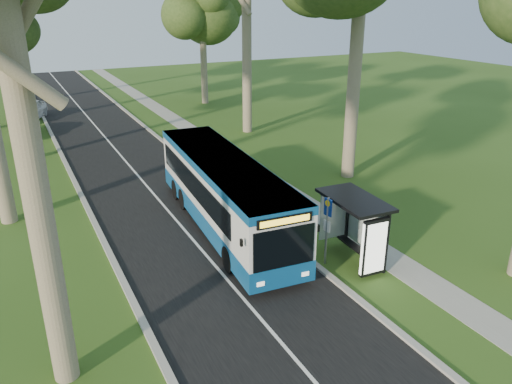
{
  "coord_description": "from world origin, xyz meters",
  "views": [
    {
      "loc": [
        -9.82,
        -16.23,
        9.84
      ],
      "look_at": [
        -0.32,
        2.48,
        1.6
      ],
      "focal_mm": 35.0,
      "sensor_mm": 36.0,
      "label": 1
    }
  ],
  "objects_px": {
    "bus": "(224,194)",
    "bus_shelter": "(364,221)",
    "litter_bin": "(262,203)",
    "bus_stop_sign": "(327,224)",
    "car_white": "(29,110)",
    "car_silver": "(28,127)"
  },
  "relations": [
    {
      "from": "litter_bin",
      "to": "car_silver",
      "type": "relative_size",
      "value": 0.25
    },
    {
      "from": "litter_bin",
      "to": "car_silver",
      "type": "bearing_deg",
      "value": 113.3
    },
    {
      "from": "bus_shelter",
      "to": "litter_bin",
      "type": "xyz_separation_m",
      "value": [
        -1.13,
        6.22,
        -1.36
      ]
    },
    {
      "from": "car_white",
      "to": "litter_bin",
      "type": "bearing_deg",
      "value": -50.98
    },
    {
      "from": "bus",
      "to": "car_silver",
      "type": "height_order",
      "value": "bus"
    },
    {
      "from": "bus_stop_sign",
      "to": "litter_bin",
      "type": "xyz_separation_m",
      "value": [
        0.05,
        5.53,
        -1.2
      ]
    },
    {
      "from": "bus",
      "to": "bus_shelter",
      "type": "xyz_separation_m",
      "value": [
        3.39,
        -5.48,
        0.22
      ]
    },
    {
      "from": "bus_shelter",
      "to": "litter_bin",
      "type": "height_order",
      "value": "bus_shelter"
    },
    {
      "from": "bus",
      "to": "litter_bin",
      "type": "height_order",
      "value": "bus"
    },
    {
      "from": "bus",
      "to": "bus_stop_sign",
      "type": "height_order",
      "value": "bus"
    },
    {
      "from": "litter_bin",
      "to": "car_silver",
      "type": "distance_m",
      "value": 22.81
    },
    {
      "from": "car_white",
      "to": "bus_shelter",
      "type": "bearing_deg",
      "value": -52.38
    },
    {
      "from": "litter_bin",
      "to": "car_white",
      "type": "relative_size",
      "value": 0.22
    },
    {
      "from": "bus_stop_sign",
      "to": "bus_shelter",
      "type": "distance_m",
      "value": 1.38
    },
    {
      "from": "bus",
      "to": "litter_bin",
      "type": "xyz_separation_m",
      "value": [
        2.25,
        0.74,
        -1.14
      ]
    },
    {
      "from": "litter_bin",
      "to": "car_silver",
      "type": "height_order",
      "value": "car_silver"
    },
    {
      "from": "bus_shelter",
      "to": "car_silver",
      "type": "bearing_deg",
      "value": 113.66
    },
    {
      "from": "bus",
      "to": "bus_stop_sign",
      "type": "xyz_separation_m",
      "value": [
        2.2,
        -4.79,
        0.06
      ]
    },
    {
      "from": "bus_stop_sign",
      "to": "litter_bin",
      "type": "height_order",
      "value": "bus_stop_sign"
    },
    {
      "from": "bus_stop_sign",
      "to": "car_white",
      "type": "bearing_deg",
      "value": 95.34
    },
    {
      "from": "bus",
      "to": "litter_bin",
      "type": "relative_size",
      "value": 11.72
    },
    {
      "from": "litter_bin",
      "to": "bus",
      "type": "bearing_deg",
      "value": -161.82
    }
  ]
}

